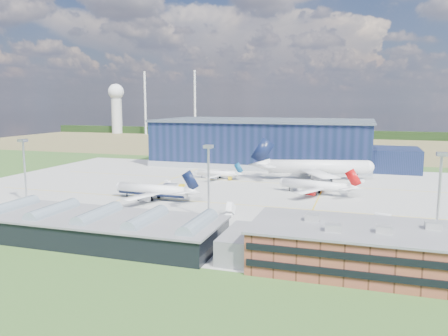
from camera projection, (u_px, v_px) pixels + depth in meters
ground at (210, 196)px, 168.27m from camera, size 600.00×600.00×0.00m
apron at (219, 191)px, 177.69m from camera, size 220.00×160.00×0.08m
farmland at (295, 144)px, 375.54m from camera, size 600.00×220.00×0.01m
treeline at (307, 134)px, 450.32m from camera, size 600.00×8.00×8.00m
horizon_dressing at (138, 104)px, 497.95m from camera, size 440.20×18.00×70.00m
hangar at (269, 144)px, 255.01m from camera, size 145.00×62.00×26.10m
ops_building at (358, 247)px, 94.51m from camera, size 46.00×23.00×10.90m
glass_concourse at (110, 228)px, 113.13m from camera, size 78.00×23.00×8.60m
light_mast_west at (24, 160)px, 155.71m from camera, size 2.60×2.60×23.00m
light_mast_center at (208, 169)px, 134.70m from camera, size 2.60×2.60×23.00m
light_mast_east at (440, 181)px, 115.19m from camera, size 2.60×2.60×23.00m
airliner_navy at (152, 184)px, 161.70m from camera, size 38.15×37.42×11.68m
airliner_red at (315, 180)px, 171.30m from camera, size 40.88×40.34×11.07m
airliner_widebody at (318, 160)px, 202.83m from camera, size 71.01×70.10×19.07m
airliner_regional at (217, 170)px, 206.17m from camera, size 25.55×25.03×8.05m
gse_tug_a at (182, 186)px, 183.68m from camera, size 3.37×4.45×1.65m
gse_tug_b at (177, 195)px, 167.23m from camera, size 3.29×3.81×1.39m
gse_van_a at (182, 224)px, 125.23m from camera, size 5.79×2.75×2.48m
gse_cart_a at (362, 181)px, 198.11m from camera, size 2.02×2.80×1.14m
gse_van_b at (296, 187)px, 181.08m from camera, size 5.25×5.35×2.36m
gse_tug_c at (230, 178)px, 204.11m from camera, size 2.69×3.45×1.33m
gse_cart_b at (167, 182)px, 196.42m from camera, size 3.13×2.63×1.16m
gse_van_c at (383, 218)px, 132.83m from camera, size 5.17×3.29×2.29m
airstair at (231, 211)px, 139.92m from camera, size 1.87×4.60×2.94m
car_a at (439, 256)px, 101.00m from camera, size 3.99×2.49×1.27m
car_b at (197, 233)px, 119.05m from camera, size 3.51×1.55×1.12m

